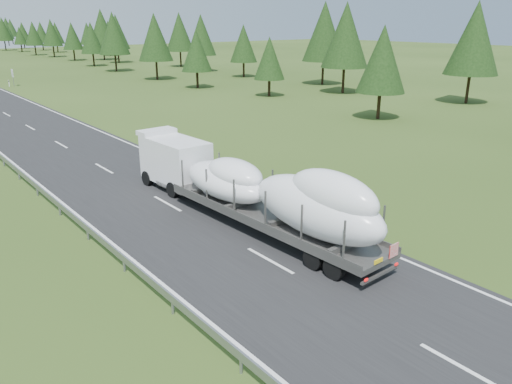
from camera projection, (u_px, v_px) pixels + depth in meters
ground at (465, 369)px, 14.78m from camera, size 400.00×400.00×0.00m
highway_sign at (12, 74)px, 77.61m from camera, size 0.08×0.90×2.60m
tree_line_right at (156, 35)px, 105.25m from camera, size 25.90×286.96×12.65m
boat_truck at (250, 186)px, 24.60m from camera, size 3.04×18.17×4.03m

